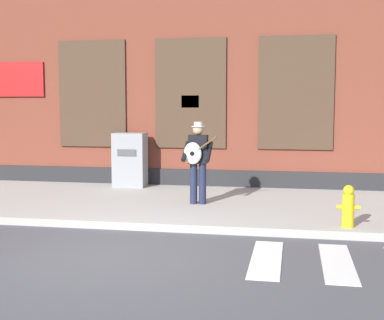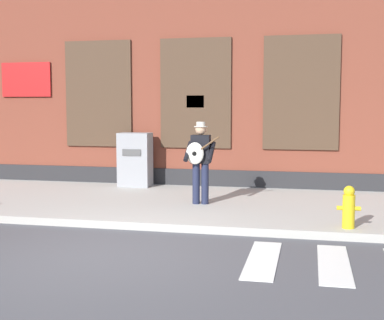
% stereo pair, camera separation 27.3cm
% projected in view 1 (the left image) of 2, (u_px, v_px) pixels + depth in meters
% --- Properties ---
extents(ground_plane, '(160.00, 160.00, 0.00)m').
position_uv_depth(ground_plane, '(110.00, 256.00, 7.58)').
color(ground_plane, '#4C4C51').
extents(sidewalk, '(28.00, 4.44, 0.14)m').
position_uv_depth(sidewalk, '(171.00, 204.00, 11.28)').
color(sidewalk, '#ADAAA3').
rests_on(sidewalk, ground).
extents(building_backdrop, '(28.00, 4.06, 7.00)m').
position_uv_depth(building_backdrop, '(204.00, 57.00, 15.06)').
color(building_backdrop, brown).
rests_on(building_backdrop, ground).
extents(busker, '(0.70, 0.51, 1.67)m').
position_uv_depth(busker, '(197.00, 158.00, 10.80)').
color(busker, '#1E233D').
rests_on(busker, sidewalk).
extents(utility_box, '(0.79, 0.53, 1.33)m').
position_uv_depth(utility_box, '(130.00, 160.00, 13.21)').
color(utility_box, gray).
rests_on(utility_box, sidewalk).
extents(fire_hydrant, '(0.38, 0.20, 0.70)m').
position_uv_depth(fire_hydrant, '(348.00, 206.00, 8.77)').
color(fire_hydrant, gold).
rests_on(fire_hydrant, sidewalk).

